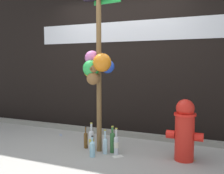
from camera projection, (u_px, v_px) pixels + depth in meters
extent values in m
plane|color=#9E9B93|center=(84.00, 155.00, 3.53)|extent=(14.00, 14.00, 0.00)
cube|color=black|center=(122.00, 40.00, 4.75)|extent=(10.00, 0.20, 3.44)
cube|color=silver|center=(164.00, 29.00, 4.33)|extent=(5.01, 0.01, 0.36)
cube|color=gray|center=(114.00, 133.00, 4.55)|extent=(8.00, 0.12, 0.08)
cylinder|color=brown|center=(99.00, 68.00, 3.60)|extent=(0.07, 0.07, 2.43)
sphere|color=blue|center=(107.00, 66.00, 3.65)|extent=(0.20, 0.20, 0.20)
sphere|color=#D66BB2|center=(92.00, 58.00, 3.65)|extent=(0.21, 0.21, 0.21)
sphere|color=green|center=(91.00, 68.00, 3.56)|extent=(0.24, 0.24, 0.24)
sphere|color=yellow|center=(91.00, 70.00, 3.59)|extent=(0.20, 0.20, 0.20)
sphere|color=orange|center=(102.00, 63.00, 3.47)|extent=(0.26, 0.26, 0.26)
sphere|color=brown|center=(93.00, 79.00, 3.51)|extent=(0.18, 0.18, 0.18)
sphere|color=brown|center=(93.00, 69.00, 3.50)|extent=(0.13, 0.13, 0.13)
sphere|color=brown|center=(90.00, 66.00, 3.51)|extent=(0.05, 0.05, 0.05)
sphere|color=brown|center=(96.00, 66.00, 3.48)|extent=(0.05, 0.05, 0.05)
sphere|color=brown|center=(91.00, 69.00, 3.45)|extent=(0.04, 0.04, 0.04)
cylinder|color=red|center=(184.00, 138.00, 3.32)|extent=(0.25, 0.25, 0.60)
cylinder|color=red|center=(185.00, 114.00, 3.30)|extent=(0.29, 0.29, 0.03)
sphere|color=red|center=(185.00, 108.00, 3.29)|extent=(0.24, 0.24, 0.24)
cylinder|color=red|center=(171.00, 134.00, 3.39)|extent=(0.11, 0.11, 0.11)
cylinder|color=red|center=(199.00, 137.00, 3.25)|extent=(0.11, 0.11, 0.11)
cylinder|color=#B2DBEA|center=(105.00, 146.00, 3.58)|extent=(0.06, 0.06, 0.21)
cone|color=#B2DBEA|center=(105.00, 138.00, 3.57)|extent=(0.06, 0.06, 0.02)
cylinder|color=#B2DBEA|center=(105.00, 134.00, 3.56)|extent=(0.02, 0.02, 0.10)
cylinder|color=gold|center=(105.00, 130.00, 3.56)|extent=(0.03, 0.03, 0.01)
cylinder|color=brown|center=(86.00, 141.00, 3.83)|extent=(0.06, 0.06, 0.22)
cone|color=brown|center=(86.00, 133.00, 3.82)|extent=(0.06, 0.06, 0.02)
cylinder|color=brown|center=(86.00, 129.00, 3.81)|extent=(0.02, 0.02, 0.08)
cylinder|color=black|center=(86.00, 126.00, 3.81)|extent=(0.02, 0.02, 0.01)
cylinder|color=silver|center=(91.00, 141.00, 3.72)|extent=(0.08, 0.08, 0.28)
cone|color=silver|center=(91.00, 131.00, 3.71)|extent=(0.08, 0.08, 0.03)
cylinder|color=silver|center=(91.00, 127.00, 3.70)|extent=(0.03, 0.03, 0.09)
cylinder|color=#D8C64C|center=(91.00, 141.00, 3.72)|extent=(0.08, 0.08, 0.08)
cylinder|color=gold|center=(91.00, 123.00, 3.70)|extent=(0.04, 0.04, 0.01)
cylinder|color=#93CCE0|center=(92.00, 150.00, 3.46)|extent=(0.08, 0.08, 0.20)
cone|color=#93CCE0|center=(92.00, 142.00, 3.45)|extent=(0.08, 0.08, 0.03)
cylinder|color=#93CCE0|center=(92.00, 139.00, 3.45)|extent=(0.03, 0.03, 0.05)
cylinder|color=black|center=(92.00, 136.00, 3.45)|extent=(0.03, 0.03, 0.01)
cylinder|color=silver|center=(116.00, 146.00, 3.55)|extent=(0.07, 0.07, 0.24)
cone|color=silver|center=(116.00, 137.00, 3.54)|extent=(0.07, 0.07, 0.03)
cylinder|color=silver|center=(116.00, 132.00, 3.54)|extent=(0.03, 0.03, 0.10)
cylinder|color=silver|center=(116.00, 145.00, 3.55)|extent=(0.07, 0.07, 0.08)
cylinder|color=gold|center=(116.00, 129.00, 3.53)|extent=(0.03, 0.03, 0.01)
cylinder|color=#337038|center=(112.00, 143.00, 3.63)|extent=(0.07, 0.07, 0.27)
cone|color=#337038|center=(112.00, 133.00, 3.62)|extent=(0.07, 0.07, 0.03)
cylinder|color=#337038|center=(112.00, 129.00, 3.61)|extent=(0.03, 0.03, 0.07)
cylinder|color=gold|center=(112.00, 126.00, 3.61)|extent=(0.04, 0.04, 0.01)
cube|color=#8C99B2|center=(61.00, 135.00, 4.54)|extent=(0.14, 0.14, 0.01)
cube|color=silver|center=(118.00, 156.00, 3.48)|extent=(0.16, 0.16, 0.01)
cube|color=tan|center=(191.00, 161.00, 3.31)|extent=(0.11, 0.13, 0.01)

